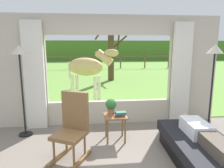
% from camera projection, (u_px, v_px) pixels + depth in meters
% --- Properties ---
extents(back_wall_with_window, '(5.20, 0.12, 2.55)m').
position_uv_depth(back_wall_with_window, '(110.00, 72.00, 4.85)').
color(back_wall_with_window, '#BCB29E').
rests_on(back_wall_with_window, ground_plane).
extents(curtain_panel_left, '(0.44, 0.10, 2.40)m').
position_uv_depth(curtain_panel_left, '(34.00, 76.00, 4.55)').
color(curtain_panel_left, silver).
rests_on(curtain_panel_left, ground_plane).
extents(curtain_panel_right, '(0.44, 0.10, 2.40)m').
position_uv_depth(curtain_panel_right, '(181.00, 74.00, 4.91)').
color(curtain_panel_right, silver).
rests_on(curtain_panel_right, ground_plane).
extents(outdoor_pasture_lawn, '(36.00, 21.68, 0.02)m').
position_uv_depth(outdoor_pasture_lawn, '(96.00, 70.00, 15.73)').
color(outdoor_pasture_lawn, olive).
rests_on(outdoor_pasture_lawn, ground_plane).
extents(distant_hill_ridge, '(36.00, 2.00, 2.40)m').
position_uv_depth(distant_hill_ridge, '(93.00, 51.00, 25.12)').
color(distant_hill_ridge, '#497428').
rests_on(distant_hill_ridge, ground_plane).
extents(recliner_sofa, '(0.97, 1.74, 0.42)m').
position_uv_depth(recliner_sofa, '(199.00, 149.00, 3.32)').
color(recliner_sofa, black).
rests_on(recliner_sofa, ground_plane).
extents(reclining_person, '(0.37, 1.43, 0.22)m').
position_uv_depth(reclining_person, '(202.00, 133.00, 3.22)').
color(reclining_person, silver).
rests_on(reclining_person, recliner_sofa).
extents(rocking_chair, '(0.71, 0.81, 1.12)m').
position_uv_depth(rocking_chair, '(72.00, 127.00, 3.41)').
color(rocking_chair, brown).
rests_on(rocking_chair, ground_plane).
extents(side_table, '(0.44, 0.44, 0.52)m').
position_uv_depth(side_table, '(115.00, 120.00, 4.07)').
color(side_table, brown).
rests_on(side_table, ground_plane).
extents(potted_plant, '(0.22, 0.22, 0.32)m').
position_uv_depth(potted_plant, '(111.00, 105.00, 4.07)').
color(potted_plant, '#9E6042').
rests_on(potted_plant, side_table).
extents(book_stack, '(0.22, 0.17, 0.08)m').
position_uv_depth(book_stack, '(120.00, 114.00, 4.00)').
color(book_stack, '#B22D28').
rests_on(book_stack, side_table).
extents(floor_lamp_left, '(0.32, 0.32, 1.88)m').
position_uv_depth(floor_lamp_left, '(20.00, 63.00, 4.10)').
color(floor_lamp_left, black).
rests_on(floor_lamp_left, ground_plane).
extents(floor_lamp_right, '(0.32, 0.32, 1.89)m').
position_uv_depth(floor_lamp_right, '(214.00, 63.00, 4.09)').
color(floor_lamp_right, black).
rests_on(floor_lamp_right, ground_plane).
extents(horse, '(1.77, 1.13, 1.73)m').
position_uv_depth(horse, '(88.00, 67.00, 6.82)').
color(horse, tan).
rests_on(horse, outdoor_pasture_lawn).
extents(pasture_tree, '(1.72, 1.57, 3.11)m').
position_uv_depth(pasture_tree, '(111.00, 51.00, 10.80)').
color(pasture_tree, '#4C3823').
rests_on(pasture_tree, outdoor_pasture_lawn).
extents(pasture_fence_line, '(16.10, 0.10, 1.10)m').
position_uv_depth(pasture_fence_line, '(96.00, 60.00, 16.32)').
color(pasture_fence_line, brown).
rests_on(pasture_fence_line, outdoor_pasture_lawn).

